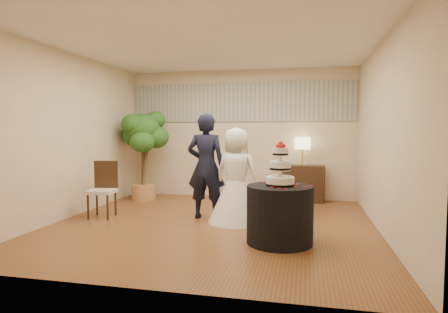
% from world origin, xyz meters
% --- Properties ---
extents(floor, '(5.00, 5.00, 0.00)m').
position_xyz_m(floor, '(0.00, 0.00, 0.00)').
color(floor, brown).
rests_on(floor, ground).
extents(ceiling, '(5.00, 5.00, 0.00)m').
position_xyz_m(ceiling, '(0.00, 0.00, 2.80)').
color(ceiling, white).
rests_on(ceiling, wall_back).
extents(wall_back, '(5.00, 0.06, 2.80)m').
position_xyz_m(wall_back, '(0.00, 2.50, 1.40)').
color(wall_back, beige).
rests_on(wall_back, ground).
extents(wall_front, '(5.00, 0.06, 2.80)m').
position_xyz_m(wall_front, '(0.00, -2.50, 1.40)').
color(wall_front, beige).
rests_on(wall_front, ground).
extents(wall_left, '(0.06, 5.00, 2.80)m').
position_xyz_m(wall_left, '(-2.50, 0.00, 1.40)').
color(wall_left, beige).
rests_on(wall_left, ground).
extents(wall_right, '(0.06, 5.00, 2.80)m').
position_xyz_m(wall_right, '(2.50, 0.00, 1.40)').
color(wall_right, beige).
rests_on(wall_right, ground).
extents(mural_border, '(4.90, 0.02, 0.85)m').
position_xyz_m(mural_border, '(0.00, 2.48, 2.10)').
color(mural_border, '#9CA191').
rests_on(mural_border, wall_back).
extents(groom, '(0.65, 0.43, 1.77)m').
position_xyz_m(groom, '(-0.20, 0.38, 0.88)').
color(groom, black).
rests_on(groom, floor).
extents(bride, '(1.13, 1.13, 1.53)m').
position_xyz_m(bride, '(0.34, 0.24, 0.76)').
color(bride, white).
rests_on(bride, floor).
extents(cake_table, '(1.14, 1.14, 0.76)m').
position_xyz_m(cake_table, '(1.10, -0.77, 0.38)').
color(cake_table, black).
rests_on(cake_table, floor).
extents(wedding_cake, '(0.38, 0.38, 0.58)m').
position_xyz_m(wedding_cake, '(1.10, -0.77, 1.05)').
color(wedding_cake, white).
rests_on(wedding_cake, cake_table).
extents(console, '(0.94, 0.50, 0.75)m').
position_xyz_m(console, '(1.36, 2.29, 0.38)').
color(console, '#301E11').
rests_on(console, floor).
extents(table_lamp, '(0.31, 0.31, 0.58)m').
position_xyz_m(table_lamp, '(1.36, 2.29, 1.04)').
color(table_lamp, beige).
rests_on(table_lamp, console).
extents(ficus_tree, '(1.12, 1.12, 1.94)m').
position_xyz_m(ficus_tree, '(-1.96, 1.74, 0.97)').
color(ficus_tree, '#26591C').
rests_on(ficus_tree, floor).
extents(side_chair, '(0.49, 0.50, 0.96)m').
position_xyz_m(side_chair, '(-1.96, 0.06, 0.48)').
color(side_chair, '#301E11').
rests_on(side_chair, floor).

